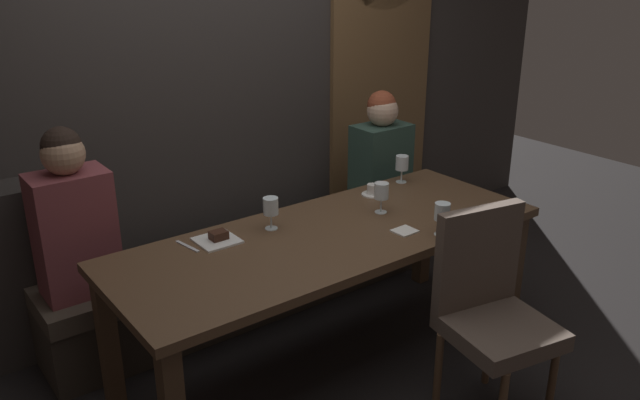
{
  "coord_description": "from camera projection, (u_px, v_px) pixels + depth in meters",
  "views": [
    {
      "loc": [
        -1.8,
        -2.29,
        2.04
      ],
      "look_at": [
        0.07,
        0.18,
        0.84
      ],
      "focal_mm": 36.46,
      "sensor_mm": 36.0,
      "label": 1
    }
  ],
  "objects": [
    {
      "name": "dining_table",
      "position": [
        330.0,
        249.0,
        3.22
      ],
      "size": [
        2.2,
        0.84,
        0.74
      ],
      "color": "#493422",
      "rests_on": "ground"
    },
    {
      "name": "ground",
      "position": [
        329.0,
        360.0,
        3.45
      ],
      "size": [
        9.0,
        9.0,
        0.0
      ],
      "primitive_type": "plane",
      "color": "black"
    },
    {
      "name": "espresso_cup",
      "position": [
        372.0,
        191.0,
        3.66
      ],
      "size": [
        0.12,
        0.12,
        0.06
      ],
      "color": "white",
      "rests_on": "dining_table"
    },
    {
      "name": "back_wall_tiled",
      "position": [
        204.0,
        47.0,
        3.82
      ],
      "size": [
        6.0,
        0.12,
        3.0
      ],
      "primitive_type": "cube",
      "color": "#383330",
      "rests_on": "ground"
    },
    {
      "name": "wine_glass_near_left",
      "position": [
        402.0,
        164.0,
        3.84
      ],
      "size": [
        0.08,
        0.08,
        0.16
      ],
      "color": "silver",
      "rests_on": "dining_table"
    },
    {
      "name": "wine_glass_end_right",
      "position": [
        442.0,
        213.0,
        3.12
      ],
      "size": [
        0.08,
        0.08,
        0.16
      ],
      "color": "silver",
      "rests_on": "dining_table"
    },
    {
      "name": "wine_glass_near_right",
      "position": [
        271.0,
        207.0,
        3.19
      ],
      "size": [
        0.08,
        0.08,
        0.16
      ],
      "color": "silver",
      "rests_on": "dining_table"
    },
    {
      "name": "chair_near_side",
      "position": [
        490.0,
        303.0,
        2.91
      ],
      "size": [
        0.52,
        0.52,
        0.98
      ],
      "color": "brown",
      "rests_on": "ground"
    },
    {
      "name": "diner_bearded",
      "position": [
        381.0,
        153.0,
        4.2
      ],
      "size": [
        0.36,
        0.24,
        0.76
      ],
      "color": "#2D473D",
      "rests_on": "banquette_bench"
    },
    {
      "name": "fork_on_table",
      "position": [
        187.0,
        246.0,
        3.03
      ],
      "size": [
        0.04,
        0.17,
        0.01
      ],
      "primitive_type": "cube",
      "rotation": [
        0.0,
        0.0,
        0.16
      ],
      "color": "silver",
      "rests_on": "dining_table"
    },
    {
      "name": "dessert_plate",
      "position": [
        218.0,
        239.0,
        3.09
      ],
      "size": [
        0.19,
        0.19,
        0.05
      ],
      "color": "white",
      "rests_on": "dining_table"
    },
    {
      "name": "folded_napkin",
      "position": [
        405.0,
        231.0,
        3.19
      ],
      "size": [
        0.11,
        0.1,
        0.01
      ],
      "primitive_type": "cube",
      "rotation": [
        0.0,
        0.0,
        0.03
      ],
      "color": "silver",
      "rests_on": "dining_table"
    },
    {
      "name": "diner_redhead",
      "position": [
        72.0,
        217.0,
        3.09
      ],
      "size": [
        0.36,
        0.24,
        0.84
      ],
      "color": "brown",
      "rests_on": "banquette_bench"
    },
    {
      "name": "arched_door",
      "position": [
        381.0,
        52.0,
        4.57
      ],
      "size": [
        0.9,
        0.05,
        2.55
      ],
      "color": "brown",
      "rests_on": "ground"
    },
    {
      "name": "wine_glass_center_front",
      "position": [
        381.0,
        192.0,
        3.39
      ],
      "size": [
        0.08,
        0.08,
        0.16
      ],
      "color": "silver",
      "rests_on": "dining_table"
    },
    {
      "name": "banquette_bench",
      "position": [
        258.0,
        273.0,
        3.89
      ],
      "size": [
        2.5,
        0.44,
        0.45
      ],
      "color": "#312A23",
      "rests_on": "ground"
    }
  ]
}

